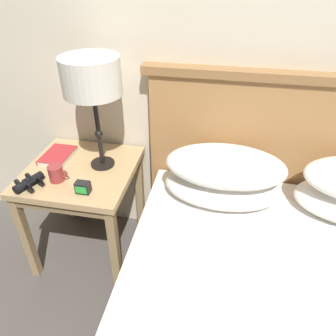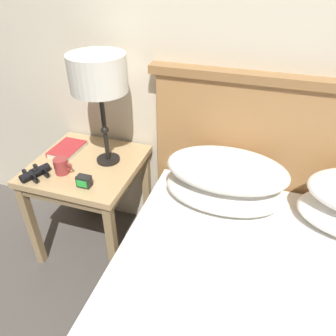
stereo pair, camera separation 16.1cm
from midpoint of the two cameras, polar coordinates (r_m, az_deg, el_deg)
wall_back at (r=1.72m, az=11.63°, el=22.79°), size 8.00×0.06×2.60m
nightstand at (r=1.91m, az=-11.47°, el=-1.23°), size 0.58×0.58×0.62m
table_lamp at (r=1.65m, az=-9.27°, el=15.51°), size 0.28×0.28×0.59m
book_on_nightstand at (r=1.99m, az=-15.00°, el=3.16°), size 0.16×0.21×0.03m
binoculars_pair at (r=1.81m, az=-19.81°, el=-0.89°), size 0.16×0.16×0.05m
coffee_mug at (r=1.79m, az=-15.64°, el=0.26°), size 0.10×0.08×0.08m
alarm_clock at (r=1.67m, az=-11.78°, el=-2.39°), size 0.07×0.05×0.06m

